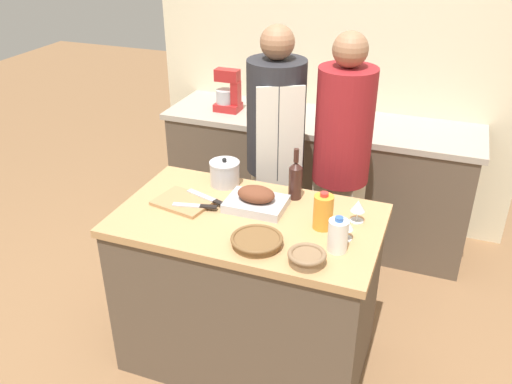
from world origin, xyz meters
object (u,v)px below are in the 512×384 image
roasting_pan (256,200)px  cutting_board (184,202)px  person_cook_guest (341,160)px  knife_chef (211,199)px  condiment_bottle_tall (339,115)px  knife_paring (196,206)px  person_cook_aproned (276,151)px  wine_bottle_green (295,179)px  condiment_bottle_extra (269,111)px  wine_glass_left (358,207)px  stock_pot (225,173)px  stand_mixer (228,94)px  mixing_bowl (307,257)px  milk_jug (338,235)px  juice_jug (323,212)px  wicker_basket (257,241)px  wine_glass_right (346,225)px  condiment_bottle_short (279,111)px

roasting_pan → cutting_board: bearing=-166.5°
cutting_board → person_cook_guest: 0.98m
knife_chef → condiment_bottle_tall: size_ratio=1.40×
knife_paring → person_cook_guest: (0.55, 0.77, 0.00)m
person_cook_guest → person_cook_aproned: bearing=-163.8°
cutting_board → wine_bottle_green: wine_bottle_green is taller
condiment_bottle_tall → condiment_bottle_extra: condiment_bottle_tall is taller
knife_chef → wine_glass_left: bearing=6.4°
stock_pot → stand_mixer: bearing=112.2°
roasting_pan → mixing_bowl: size_ratio=1.78×
person_cook_guest → roasting_pan: bearing=-98.9°
milk_jug → knife_chef: size_ratio=0.59×
mixing_bowl → condiment_bottle_tall: 1.53m
juice_jug → knife_chef: juice_jug is taller
cutting_board → wine_glass_left: bearing=9.0°
roasting_pan → person_cook_aproned: size_ratio=0.18×
condiment_bottle_tall → person_cook_aproned: bearing=-117.0°
milk_jug → wine_bottle_green: 0.50m
knife_chef → condiment_bottle_tall: condiment_bottle_tall is taller
cutting_board → condiment_bottle_extra: bearing=88.9°
wicker_basket → cutting_board: wicker_basket is taller
roasting_pan → condiment_bottle_tall: bearing=82.7°
condiment_bottle_tall → condiment_bottle_extra: size_ratio=1.42×
wine_bottle_green → wine_glass_right: wine_bottle_green is taller
wicker_basket → mixing_bowl: (0.24, -0.05, 0.01)m
milk_jug → person_cook_aproned: 1.04m
condiment_bottle_extra → person_cook_aproned: (0.22, -0.51, -0.05)m
juice_jug → condiment_bottle_tall: bearing=99.6°
milk_jug → wine_glass_left: bearing=83.0°
stand_mixer → condiment_bottle_extra: (0.34, -0.08, -0.06)m
cutting_board → milk_jug: bearing=-9.5°
roasting_pan → condiment_bottle_tall: 1.17m
stock_pot → person_cook_aproned: bearing=73.9°
stock_pot → knife_paring: size_ratio=0.72×
wine_glass_left → person_cook_guest: 0.64m
mixing_bowl → person_cook_guest: size_ratio=0.10×
stock_pot → roasting_pan: bearing=-36.4°
roasting_pan → stand_mixer: (-0.68, 1.23, 0.09)m
roasting_pan → milk_jug: 0.51m
mixing_bowl → person_cook_guest: bearing=94.5°
cutting_board → stand_mixer: size_ratio=1.03×
milk_jug → wine_glass_right: (0.01, 0.10, -0.00)m
wicker_basket → stock_pot: (-0.37, 0.49, 0.04)m
knife_paring → condiment_bottle_tall: condiment_bottle_tall is taller
condiment_bottle_short → person_cook_guest: size_ratio=0.09×
mixing_bowl → wicker_basket: bearing=167.9°
cutting_board → mixing_bowl: mixing_bowl is taller
roasting_pan → condiment_bottle_short: 1.22m
condiment_bottle_extra → milk_jug: bearing=-59.9°
wine_glass_right → knife_chef: bearing=172.8°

